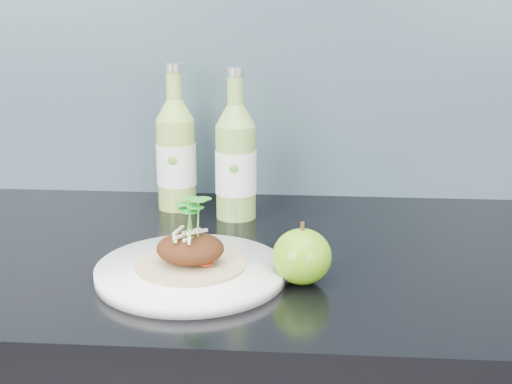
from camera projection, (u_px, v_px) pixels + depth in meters
dinner_plate at (191, 272)px, 0.92m from camera, size 0.26×0.26×0.02m
pork_taco at (190, 246)px, 0.91m from camera, size 0.14×0.14×0.10m
green_apple at (302, 256)px, 0.90m from camera, size 0.10×0.10×0.08m
cider_bottle_left at (176, 155)px, 1.19m from camera, size 0.08×0.08×0.24m
cider_bottle_right at (236, 162)px, 1.14m from camera, size 0.09×0.09×0.24m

